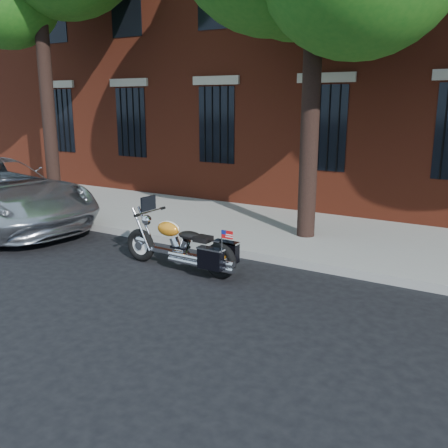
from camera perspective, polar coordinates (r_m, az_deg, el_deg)
The scene contains 4 objects.
ground at distance 8.15m, azimuth -1.88°, elevation -6.41°, with size 120.00×120.00×0.00m, color black.
curb at distance 9.25m, azimuth 2.81°, elevation -3.44°, with size 40.00×0.16×0.15m, color gray.
sidewalk at distance 10.88m, azimuth 7.56°, elevation -0.89°, with size 40.00×3.60×0.15m, color gray.
motorcycle at distance 8.47m, azimuth -4.62°, elevation -2.73°, with size 2.40×0.70×1.22m.
Camera 1 is at (4.20, -6.39, 2.82)m, focal length 40.00 mm.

